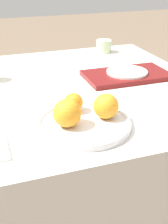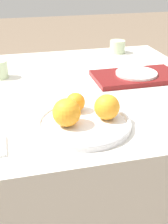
# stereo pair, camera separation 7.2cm
# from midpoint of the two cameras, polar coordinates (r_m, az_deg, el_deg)

# --- Properties ---
(ground_plane) EXTENTS (12.00, 12.00, 0.00)m
(ground_plane) POSITION_cam_midpoint_polar(r_m,az_deg,el_deg) (1.64, -1.01, -19.10)
(ground_plane) COLOR #7A6651
(table) EXTENTS (1.16, 1.06, 0.71)m
(table) POSITION_cam_midpoint_polar(r_m,az_deg,el_deg) (1.41, -1.12, -8.93)
(table) COLOR silver
(table) RESTS_ON ground_plane
(fruit_platter) EXTENTS (0.28, 0.28, 0.02)m
(fruit_platter) POSITION_cam_midpoint_polar(r_m,az_deg,el_deg) (0.94, 2.20, -2.16)
(fruit_platter) COLOR silver
(fruit_platter) RESTS_ON table
(orange_0) EXTENTS (0.08, 0.08, 0.08)m
(orange_0) POSITION_cam_midpoint_polar(r_m,az_deg,el_deg) (0.90, -0.93, -0.12)
(orange_0) COLOR orange
(orange_0) RESTS_ON fruit_platter
(orange_1) EXTENTS (0.08, 0.08, 0.08)m
(orange_1) POSITION_cam_midpoint_polar(r_m,az_deg,el_deg) (0.94, 6.40, 0.88)
(orange_1) COLOR orange
(orange_1) RESTS_ON fruit_platter
(orange_2) EXTENTS (0.06, 0.06, 0.06)m
(orange_2) POSITION_cam_midpoint_polar(r_m,az_deg,el_deg) (0.99, 0.51, 1.76)
(orange_2) COLOR orange
(orange_2) RESTS_ON fruit_platter
(serving_tray) EXTENTS (0.36, 0.20, 0.02)m
(serving_tray) POSITION_cam_midpoint_polar(r_m,az_deg,el_deg) (1.34, 11.04, 6.34)
(serving_tray) COLOR maroon
(serving_tray) RESTS_ON table
(side_plate) EXTENTS (0.17, 0.17, 0.01)m
(side_plate) POSITION_cam_midpoint_polar(r_m,az_deg,el_deg) (1.34, 11.10, 6.95)
(side_plate) COLOR silver
(side_plate) RESTS_ON serving_tray
(cup_0) EXTENTS (0.08, 0.08, 0.07)m
(cup_0) POSITION_cam_midpoint_polar(r_m,az_deg,el_deg) (1.71, 7.36, 11.74)
(cup_0) COLOR #B7CC9E
(cup_0) RESTS_ON table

